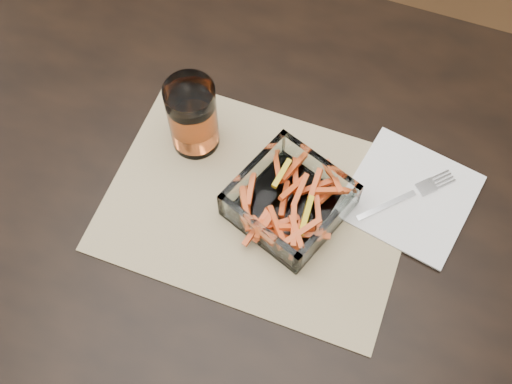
% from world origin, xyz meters
% --- Properties ---
extents(dining_table, '(1.60, 0.90, 0.75)m').
position_xyz_m(dining_table, '(0.00, 0.00, 0.66)').
color(dining_table, black).
rests_on(dining_table, ground).
extents(placemat, '(0.45, 0.33, 0.00)m').
position_xyz_m(placemat, '(0.12, -0.02, 0.75)').
color(placemat, tan).
rests_on(placemat, dining_table).
extents(glass_bowl, '(0.19, 0.19, 0.06)m').
position_xyz_m(glass_bowl, '(0.17, -0.01, 0.78)').
color(glass_bowl, white).
rests_on(glass_bowl, placemat).
extents(tumbler, '(0.08, 0.08, 0.13)m').
position_xyz_m(tumbler, '(-0.01, 0.05, 0.81)').
color(tumbler, white).
rests_on(tumbler, placemat).
extents(napkin, '(0.21, 0.21, 0.00)m').
position_xyz_m(napkin, '(0.33, 0.07, 0.76)').
color(napkin, white).
rests_on(napkin, placemat).
extents(fork, '(0.13, 0.13, 0.00)m').
position_xyz_m(fork, '(0.33, 0.07, 0.76)').
color(fork, silver).
rests_on(fork, napkin).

